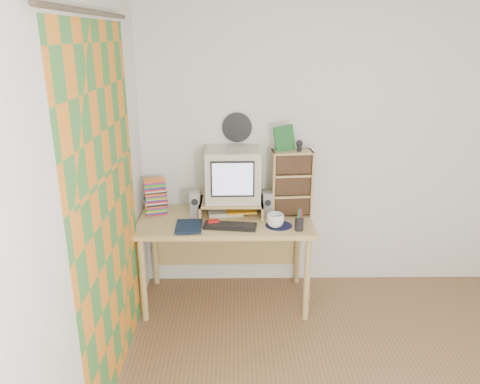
{
  "coord_description": "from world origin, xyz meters",
  "views": [
    {
      "loc": [
        -0.95,
        -2.14,
        2.17
      ],
      "look_at": [
        -0.91,
        1.33,
        1.0
      ],
      "focal_mm": 35.0,
      "sensor_mm": 36.0,
      "label": 1
    }
  ],
  "objects_px": {
    "desk": "(226,231)",
    "keyboard": "(230,226)",
    "crt_monitor": "(233,174)",
    "cd_rack": "(291,183)",
    "dvd_stack": "(155,200)",
    "diary": "(176,225)",
    "mug": "(275,220)"
  },
  "relations": [
    {
      "from": "keyboard",
      "to": "crt_monitor",
      "type": "bearing_deg",
      "value": 94.63
    },
    {
      "from": "desk",
      "to": "cd_rack",
      "type": "height_order",
      "value": "cd_rack"
    },
    {
      "from": "desk",
      "to": "crt_monitor",
      "type": "distance_m",
      "value": 0.48
    },
    {
      "from": "mug",
      "to": "diary",
      "type": "bearing_deg",
      "value": -178.82
    },
    {
      "from": "dvd_stack",
      "to": "mug",
      "type": "bearing_deg",
      "value": -34.86
    },
    {
      "from": "dvd_stack",
      "to": "desk",
      "type": "bearing_deg",
      "value": -24.06
    },
    {
      "from": "keyboard",
      "to": "dvd_stack",
      "type": "distance_m",
      "value": 0.71
    },
    {
      "from": "cd_rack",
      "to": "diary",
      "type": "bearing_deg",
      "value": -167.19
    },
    {
      "from": "desk",
      "to": "diary",
      "type": "distance_m",
      "value": 0.48
    },
    {
      "from": "keyboard",
      "to": "mug",
      "type": "bearing_deg",
      "value": 9.99
    },
    {
      "from": "cd_rack",
      "to": "diary",
      "type": "height_order",
      "value": "cd_rack"
    },
    {
      "from": "desk",
      "to": "crt_monitor",
      "type": "height_order",
      "value": "crt_monitor"
    },
    {
      "from": "cd_rack",
      "to": "keyboard",
      "type": "bearing_deg",
      "value": -154.86
    },
    {
      "from": "crt_monitor",
      "to": "diary",
      "type": "height_order",
      "value": "crt_monitor"
    },
    {
      "from": "cd_rack",
      "to": "dvd_stack",
      "type": "bearing_deg",
      "value": 173.59
    },
    {
      "from": "crt_monitor",
      "to": "cd_rack",
      "type": "relative_size",
      "value": 0.82
    },
    {
      "from": "dvd_stack",
      "to": "diary",
      "type": "height_order",
      "value": "dvd_stack"
    },
    {
      "from": "dvd_stack",
      "to": "diary",
      "type": "xyz_separation_m",
      "value": [
        0.2,
        -0.32,
        -0.1
      ]
    },
    {
      "from": "keyboard",
      "to": "diary",
      "type": "distance_m",
      "value": 0.42
    },
    {
      "from": "keyboard",
      "to": "mug",
      "type": "xyz_separation_m",
      "value": [
        0.35,
        0.01,
        0.04
      ]
    },
    {
      "from": "crt_monitor",
      "to": "mug",
      "type": "xyz_separation_m",
      "value": [
        0.33,
        -0.33,
        -0.28
      ]
    },
    {
      "from": "desk",
      "to": "keyboard",
      "type": "xyz_separation_m",
      "value": [
        0.04,
        -0.25,
        0.15
      ]
    },
    {
      "from": "desk",
      "to": "keyboard",
      "type": "bearing_deg",
      "value": -80.6
    },
    {
      "from": "desk",
      "to": "diary",
      "type": "relative_size",
      "value": 5.71
    },
    {
      "from": "desk",
      "to": "cd_rack",
      "type": "relative_size",
      "value": 2.6
    },
    {
      "from": "dvd_stack",
      "to": "diary",
      "type": "bearing_deg",
      "value": -75.23
    },
    {
      "from": "crt_monitor",
      "to": "dvd_stack",
      "type": "distance_m",
      "value": 0.68
    },
    {
      "from": "cd_rack",
      "to": "mug",
      "type": "height_order",
      "value": "cd_rack"
    },
    {
      "from": "crt_monitor",
      "to": "keyboard",
      "type": "distance_m",
      "value": 0.46
    },
    {
      "from": "keyboard",
      "to": "diary",
      "type": "xyz_separation_m",
      "value": [
        -0.42,
        -0.0,
        0.01
      ]
    },
    {
      "from": "keyboard",
      "to": "cd_rack",
      "type": "distance_m",
      "value": 0.63
    },
    {
      "from": "crt_monitor",
      "to": "cd_rack",
      "type": "distance_m",
      "value": 0.48
    }
  ]
}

